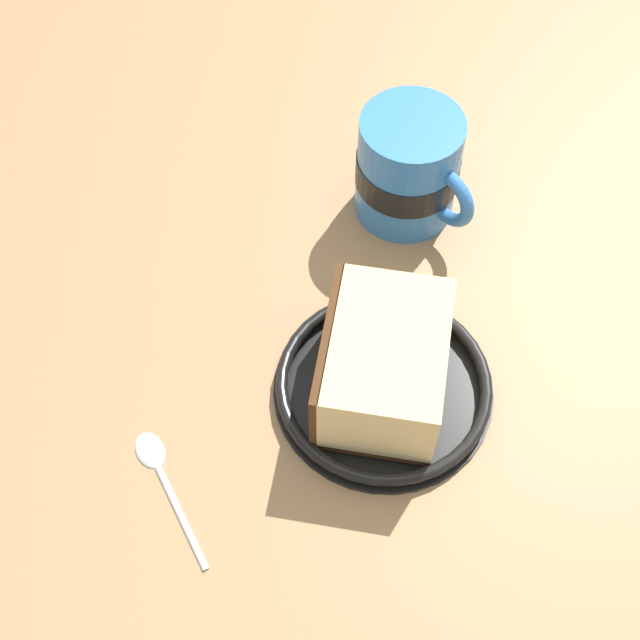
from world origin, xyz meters
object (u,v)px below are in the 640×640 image
(small_plate, at_px, (385,386))
(cake_slice, at_px, (384,364))
(tea_mug, at_px, (412,168))
(teaspoon, at_px, (158,468))

(small_plate, relative_size, cake_slice, 1.39)
(cake_slice, distance_m, tea_mug, 0.18)
(small_plate, xyz_separation_m, tea_mug, (0.18, -0.00, 0.04))
(small_plate, distance_m, teaspoon, 0.17)
(tea_mug, height_order, teaspoon, tea_mug)
(cake_slice, bearing_deg, tea_mug, -1.89)
(small_plate, xyz_separation_m, cake_slice, (0.00, 0.00, 0.03))
(tea_mug, bearing_deg, teaspoon, 149.60)
(small_plate, relative_size, teaspoon, 1.66)
(small_plate, height_order, cake_slice, cake_slice)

